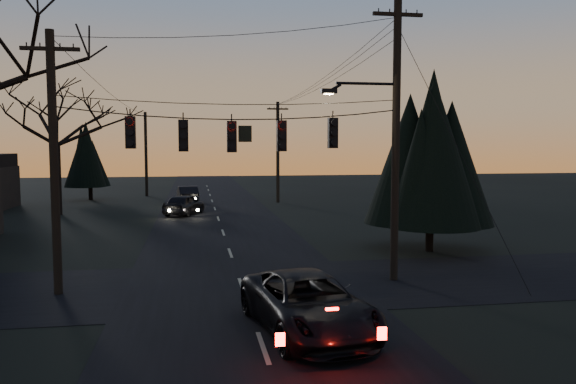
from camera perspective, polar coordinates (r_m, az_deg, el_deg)
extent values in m
cube|color=black|center=(29.46, -6.40, -4.73)|extent=(8.00, 120.00, 0.02)
cube|color=black|center=(19.69, -4.73, -9.51)|extent=(60.00, 7.00, 0.02)
cylinder|color=black|center=(19.10, -5.61, 8.47)|extent=(11.50, 0.04, 0.04)
cylinder|color=black|center=(26.57, 14.18, -4.16)|extent=(0.36, 0.36, 1.60)
cone|color=black|center=(26.26, 14.34, 3.70)|extent=(4.60, 4.60, 6.47)
cylinder|color=black|center=(42.28, -22.32, 1.12)|extent=(0.44, 0.44, 4.85)
cylinder|color=black|center=(52.99, -19.42, 0.11)|extent=(0.36, 0.36, 1.60)
cone|color=black|center=(52.85, -19.51, 3.26)|extent=(3.27, 3.27, 5.02)
imported|color=black|center=(14.83, 2.05, -11.33)|extent=(3.30, 5.71, 1.50)
imported|color=black|center=(39.80, -10.52, -1.27)|extent=(3.18, 4.59, 1.45)
imported|color=black|center=(47.60, -10.18, -0.28)|extent=(1.96, 4.52, 1.45)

